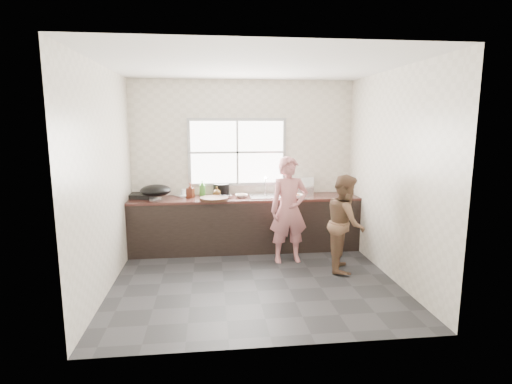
{
  "coord_description": "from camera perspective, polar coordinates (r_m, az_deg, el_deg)",
  "views": [
    {
      "loc": [
        -0.54,
        -4.91,
        2.03
      ],
      "look_at": [
        0.1,
        0.65,
        1.05
      ],
      "focal_mm": 28.0,
      "sensor_mm": 36.0,
      "label": 1
    }
  ],
  "objects": [
    {
      "name": "cutting_board",
      "position": [
        6.11,
        -6.01,
        -0.95
      ],
      "size": [
        0.52,
        0.52,
        0.04
      ],
      "primitive_type": "cylinder",
      "rotation": [
        0.0,
        0.0,
        -0.21
      ],
      "color": "black",
      "rests_on": "countertop"
    },
    {
      "name": "faucet",
      "position": [
        6.54,
        1.34,
        0.95
      ],
      "size": [
        0.02,
        0.02,
        0.3
      ],
      "primitive_type": "cylinder",
      "color": "silver",
      "rests_on": "countertop"
    },
    {
      "name": "bottle_brown_short",
      "position": [
        6.37,
        -5.61,
        -0.01
      ],
      "size": [
        0.15,
        0.15,
        0.15
      ],
      "primitive_type": "imported",
      "rotation": [
        0.0,
        0.0,
        0.34
      ],
      "color": "#462F11",
      "rests_on": "countertop"
    },
    {
      "name": "person_side",
      "position": [
        5.63,
        12.64,
        -4.32
      ],
      "size": [
        0.65,
        0.75,
        1.33
      ],
      "primitive_type": "imported",
      "rotation": [
        0.0,
        0.0,
        1.32
      ],
      "color": "brown",
      "rests_on": "floor"
    },
    {
      "name": "wok",
      "position": [
        6.25,
        -14.15,
        0.21
      ],
      "size": [
        0.55,
        0.55,
        0.18
      ],
      "primitive_type": "ellipsoid",
      "rotation": [
        0.0,
        0.0,
        0.22
      ],
      "color": "black",
      "rests_on": "burner"
    },
    {
      "name": "bowl_crabs",
      "position": [
        6.24,
        5.76,
        -0.68
      ],
      "size": [
        0.21,
        0.21,
        0.05
      ],
      "primitive_type": "imported",
      "rotation": [
        0.0,
        0.0,
        -0.27
      ],
      "color": "white",
      "rests_on": "countertop"
    },
    {
      "name": "bowl_mince",
      "position": [
        6.31,
        -2.1,
        -0.55
      ],
      "size": [
        0.2,
        0.2,
        0.05
      ],
      "primitive_type": "imported",
      "rotation": [
        0.0,
        0.0,
        -0.01
      ],
      "color": "silver",
      "rests_on": "countertop"
    },
    {
      "name": "bottle_brown_tall",
      "position": [
        6.35,
        -9.35,
        0.14
      ],
      "size": [
        0.12,
        0.12,
        0.21
      ],
      "primitive_type": "imported",
      "rotation": [
        0.0,
        0.0,
        -0.37
      ],
      "color": "#481D12",
      "rests_on": "countertop"
    },
    {
      "name": "dish_rack",
      "position": [
        6.68,
        6.31,
        0.99
      ],
      "size": [
        0.44,
        0.37,
        0.28
      ],
      "primitive_type": "cube",
      "rotation": [
        0.0,
        0.0,
        0.33
      ],
      "color": "white",
      "rests_on": "countertop"
    },
    {
      "name": "wall_right",
      "position": [
        5.48,
        18.82,
        2.28
      ],
      "size": [
        0.01,
        3.2,
        2.7
      ],
      "primitive_type": "cube",
      "color": "beige",
      "rests_on": "ground"
    },
    {
      "name": "wall_front",
      "position": [
        3.42,
        2.64,
        -1.53
      ],
      "size": [
        3.6,
        0.01,
        2.7
      ],
      "primitive_type": "cube",
      "color": "beige",
      "rests_on": "ground"
    },
    {
      "name": "plate_food",
      "position": [
        6.55,
        -9.98,
        -0.44
      ],
      "size": [
        0.26,
        0.26,
        0.02
      ],
      "primitive_type": "cylinder",
      "rotation": [
        0.0,
        0.0,
        0.25
      ],
      "color": "white",
      "rests_on": "countertop"
    },
    {
      "name": "pot_lid_left",
      "position": [
        6.38,
        -14.31,
        -0.9
      ],
      "size": [
        0.27,
        0.27,
        0.01
      ],
      "primitive_type": "cylinder",
      "rotation": [
        0.0,
        0.0,
        0.29
      ],
      "color": "silver",
      "rests_on": "countertop"
    },
    {
      "name": "wall_left",
      "position": [
        5.12,
        -20.82,
        1.65
      ],
      "size": [
        0.01,
        3.2,
        2.7
      ],
      "primitive_type": "cube",
      "color": "beige",
      "rests_on": "ground"
    },
    {
      "name": "sink",
      "position": [
        6.37,
        1.58,
        -0.61
      ],
      "size": [
        0.55,
        0.45,
        0.02
      ],
      "primitive_type": "cube",
      "color": "silver",
      "rests_on": "countertop"
    },
    {
      "name": "window_frame",
      "position": [
        6.54,
        -2.69,
        5.7
      ],
      "size": [
        1.6,
        0.05,
        1.1
      ],
      "primitive_type": "cube",
      "color": "#9EA0A5",
      "rests_on": "wall_back"
    },
    {
      "name": "bottle_green",
      "position": [
        6.42,
        -7.68,
        0.52
      ],
      "size": [
        0.11,
        0.11,
        0.26
      ],
      "primitive_type": "imported",
      "rotation": [
        0.0,
        0.0,
        0.1
      ],
      "color": "#39812A",
      "rests_on": "countertop"
    },
    {
      "name": "floor",
      "position": [
        5.34,
        -0.28,
        -12.45
      ],
      "size": [
        3.6,
        3.2,
        0.01
      ],
      "primitive_type": "cube",
      "color": "#29292C",
      "rests_on": "ground"
    },
    {
      "name": "wall_back",
      "position": [
        6.58,
        -1.82,
        3.98
      ],
      "size": [
        3.6,
        0.01,
        2.7
      ],
      "primitive_type": "cube",
      "color": "beige",
      "rests_on": "ground"
    },
    {
      "name": "cleaver",
      "position": [
        6.26,
        -4.33,
        -0.48
      ],
      "size": [
        0.2,
        0.1,
        0.01
      ],
      "primitive_type": "cube",
      "rotation": [
        0.0,
        0.0,
        0.04
      ],
      "color": "silver",
      "rests_on": "cutting_board"
    },
    {
      "name": "pot_lid_right",
      "position": [
        6.54,
        -10.41,
        -0.49
      ],
      "size": [
        0.33,
        0.33,
        0.01
      ],
      "primitive_type": "cylinder",
      "rotation": [
        0.0,
        0.0,
        0.29
      ],
      "color": "silver",
      "rests_on": "countertop"
    },
    {
      "name": "countertop",
      "position": [
        6.34,
        -1.56,
        -0.9
      ],
      "size": [
        3.6,
        0.64,
        0.04
      ],
      "primitive_type": "cube",
      "color": "#371B16",
      "rests_on": "cabinet"
    },
    {
      "name": "burner",
      "position": [
        6.58,
        -16.16,
        -0.42
      ],
      "size": [
        0.51,
        0.51,
        0.07
      ],
      "primitive_type": "cube",
      "rotation": [
        0.0,
        0.0,
        -0.18
      ],
      "color": "black",
      "rests_on": "countertop"
    },
    {
      "name": "glass_jar",
      "position": [
        6.54,
        -10.35,
        -0.07
      ],
      "size": [
        0.08,
        0.08,
        0.11
      ],
      "primitive_type": "cylinder",
      "rotation": [
        0.0,
        0.0,
        -0.09
      ],
      "color": "white",
      "rests_on": "countertop"
    },
    {
      "name": "window_glazing",
      "position": [
        6.51,
        -2.68,
        5.68
      ],
      "size": [
        1.5,
        0.01,
        1.0
      ],
      "primitive_type": "cube",
      "color": "white",
      "rests_on": "window_frame"
    },
    {
      "name": "bowl_held",
      "position": [
        6.21,
        4.58,
        -0.69
      ],
      "size": [
        0.22,
        0.22,
        0.06
      ],
      "primitive_type": "imported",
      "rotation": [
        0.0,
        0.0,
        0.26
      ],
      "color": "white",
      "rests_on": "countertop"
    },
    {
      "name": "woman",
      "position": [
        5.83,
        4.72,
        -3.07
      ],
      "size": [
        0.55,
        0.38,
        1.45
      ],
      "primitive_type": "imported",
      "rotation": [
        0.0,
        0.0,
        0.05
      ],
      "color": "#C17475",
      "rests_on": "floor"
    },
    {
      "name": "cabinet",
      "position": [
        6.43,
        -1.54,
        -4.67
      ],
      "size": [
        3.6,
        0.62,
        0.82
      ],
      "primitive_type": "cube",
      "color": "black",
      "rests_on": "floor"
    },
    {
      "name": "ceiling",
      "position": [
        4.99,
        -0.31,
        17.71
      ],
      "size": [
        3.6,
        3.2,
        0.01
      ],
      "primitive_type": "cube",
      "color": "silver",
      "rests_on": "wall_back"
    },
    {
      "name": "black_pot",
      "position": [
        6.52,
        -4.98,
        0.38
      ],
      "size": [
        0.32,
        0.32,
        0.19
      ],
      "primitive_type": "cylinder",
      "rotation": [
        0.0,
        0.0,
        -0.26
      ],
      "color": "black",
      "rests_on": "countertop"
    }
  ]
}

